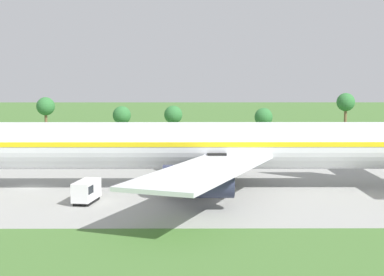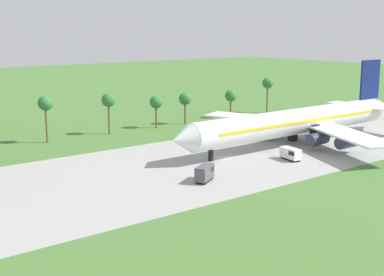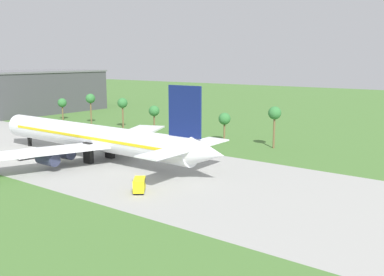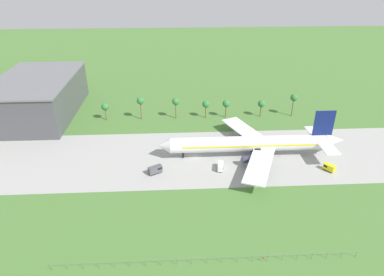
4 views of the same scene
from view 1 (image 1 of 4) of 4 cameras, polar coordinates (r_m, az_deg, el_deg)
ground_plane at (r=81.25m, az=-15.48°, el=-4.62°), size 600.00×600.00×0.00m
taxiway_strip at (r=81.25m, az=-15.48°, el=-4.61°), size 320.00×44.00×0.02m
jet_airliner at (r=77.34m, az=1.28°, el=-0.78°), size 75.15×56.65×19.16m
catering_van at (r=69.20m, az=-10.24°, el=-5.11°), size 2.78×5.27×2.58m
palm_tree_row at (r=116.83m, az=-7.82°, el=2.54°), size 97.40×3.60×11.67m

